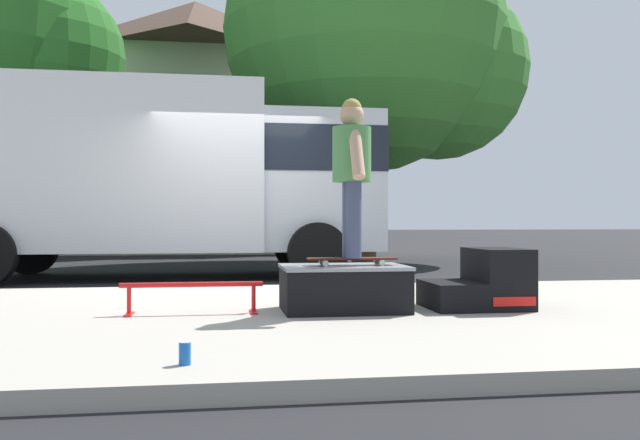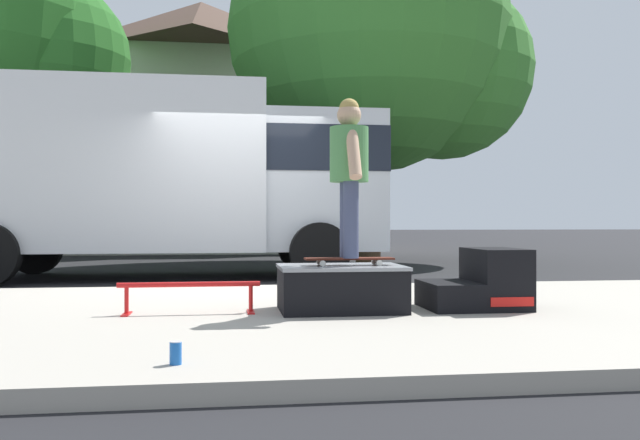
{
  "view_description": "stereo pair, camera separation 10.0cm",
  "coord_description": "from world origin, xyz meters",
  "px_view_note": "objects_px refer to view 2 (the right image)",
  "views": [
    {
      "loc": [
        -0.28,
        -8.75,
        0.9
      ],
      "look_at": [
        0.87,
        -1.21,
        0.93
      ],
      "focal_mm": 37.19,
      "sensor_mm": 36.0,
      "label": 1
    },
    {
      "loc": [
        -0.18,
        -8.76,
        0.9
      ],
      "look_at": [
        0.87,
        -1.21,
        0.93
      ],
      "focal_mm": 37.19,
      "sensor_mm": 36.0,
      "label": 2
    }
  ],
  "objects_px": {
    "skate_box": "(341,287)",
    "box_truck": "(168,173)",
    "skateboard": "(349,259)",
    "street_tree_neighbour": "(384,42)",
    "grind_rail": "(189,291)",
    "skater_kid": "(349,164)",
    "soda_can": "(176,353)",
    "kicker_ramp": "(481,283)"
  },
  "relations": [
    {
      "from": "soda_can",
      "to": "street_tree_neighbour",
      "type": "relative_size",
      "value": 0.02
    },
    {
      "from": "skate_box",
      "to": "kicker_ramp",
      "type": "height_order",
      "value": "kicker_ramp"
    },
    {
      "from": "grind_rail",
      "to": "skateboard",
      "type": "bearing_deg",
      "value": -1.19
    },
    {
      "from": "kicker_ramp",
      "to": "skateboard",
      "type": "xyz_separation_m",
      "value": [
        -1.22,
        -0.03,
        0.23
      ]
    },
    {
      "from": "skate_box",
      "to": "grind_rail",
      "type": "relative_size",
      "value": 0.91
    },
    {
      "from": "skateboard",
      "to": "kicker_ramp",
      "type": "bearing_deg",
      "value": 1.18
    },
    {
      "from": "skate_box",
      "to": "box_truck",
      "type": "bearing_deg",
      "value": 110.57
    },
    {
      "from": "skater_kid",
      "to": "soda_can",
      "type": "distance_m",
      "value": 2.72
    },
    {
      "from": "box_truck",
      "to": "street_tree_neighbour",
      "type": "relative_size",
      "value": 0.83
    },
    {
      "from": "grind_rail",
      "to": "skateboard",
      "type": "distance_m",
      "value": 1.41
    },
    {
      "from": "skateboard",
      "to": "soda_can",
      "type": "height_order",
      "value": "skateboard"
    },
    {
      "from": "skater_kid",
      "to": "soda_can",
      "type": "xyz_separation_m",
      "value": [
        -1.34,
        -2.02,
        -1.23
      ]
    },
    {
      "from": "skate_box",
      "to": "soda_can",
      "type": "bearing_deg",
      "value": -121.79
    },
    {
      "from": "kicker_ramp",
      "to": "skater_kid",
      "type": "bearing_deg",
      "value": -178.82
    },
    {
      "from": "skater_kid",
      "to": "soda_can",
      "type": "bearing_deg",
      "value": -123.5
    },
    {
      "from": "skateboard",
      "to": "street_tree_neighbour",
      "type": "xyz_separation_m",
      "value": [
        2.42,
        8.8,
        4.39
      ]
    },
    {
      "from": "street_tree_neighbour",
      "to": "box_truck",
      "type": "bearing_deg",
      "value": -141.29
    },
    {
      "from": "skater_kid",
      "to": "grind_rail",
      "type": "bearing_deg",
      "value": 178.81
    },
    {
      "from": "kicker_ramp",
      "to": "street_tree_neighbour",
      "type": "relative_size",
      "value": 0.11
    },
    {
      "from": "skateboard",
      "to": "skater_kid",
      "type": "bearing_deg",
      "value": -85.24
    },
    {
      "from": "street_tree_neighbour",
      "to": "grind_rail",
      "type": "bearing_deg",
      "value": -113.46
    },
    {
      "from": "box_truck",
      "to": "kicker_ramp",
      "type": "bearing_deg",
      "value": -58.05
    },
    {
      "from": "grind_rail",
      "to": "box_truck",
      "type": "height_order",
      "value": "box_truck"
    },
    {
      "from": "kicker_ramp",
      "to": "box_truck",
      "type": "distance_m",
      "value": 6.29
    },
    {
      "from": "skateboard",
      "to": "skate_box",
      "type": "bearing_deg",
      "value": 159.71
    },
    {
      "from": "skater_kid",
      "to": "skateboard",
      "type": "bearing_deg",
      "value": 94.76
    },
    {
      "from": "grind_rail",
      "to": "skateboard",
      "type": "relative_size",
      "value": 1.54
    },
    {
      "from": "skater_kid",
      "to": "street_tree_neighbour",
      "type": "distance_m",
      "value": 9.8
    },
    {
      "from": "grind_rail",
      "to": "skater_kid",
      "type": "bearing_deg",
      "value": -1.19
    },
    {
      "from": "skater_kid",
      "to": "box_truck",
      "type": "xyz_separation_m",
      "value": [
        -2.02,
        5.23,
        0.29
      ]
    },
    {
      "from": "grind_rail",
      "to": "street_tree_neighbour",
      "type": "bearing_deg",
      "value": 66.54
    },
    {
      "from": "kicker_ramp",
      "to": "soda_can",
      "type": "xyz_separation_m",
      "value": [
        -2.56,
        -2.05,
        -0.16
      ]
    },
    {
      "from": "skate_box",
      "to": "kicker_ramp",
      "type": "bearing_deg",
      "value": -0.02
    },
    {
      "from": "street_tree_neighbour",
      "to": "skater_kid",
      "type": "bearing_deg",
      "value": -105.4
    },
    {
      "from": "skate_box",
      "to": "box_truck",
      "type": "xyz_separation_m",
      "value": [
        -1.95,
        5.21,
        1.37
      ]
    },
    {
      "from": "grind_rail",
      "to": "box_truck",
      "type": "distance_m",
      "value": 5.42
    },
    {
      "from": "kicker_ramp",
      "to": "skateboard",
      "type": "relative_size",
      "value": 1.13
    },
    {
      "from": "kicker_ramp",
      "to": "street_tree_neighbour",
      "type": "xyz_separation_m",
      "value": [
        1.2,
        8.78,
        4.62
      ]
    },
    {
      "from": "skate_box",
      "to": "street_tree_neighbour",
      "type": "height_order",
      "value": "street_tree_neighbour"
    },
    {
      "from": "skate_box",
      "to": "street_tree_neighbour",
      "type": "xyz_separation_m",
      "value": [
        2.49,
        8.77,
        4.64
      ]
    },
    {
      "from": "grind_rail",
      "to": "skater_kid",
      "type": "height_order",
      "value": "skater_kid"
    },
    {
      "from": "soda_can",
      "to": "street_tree_neighbour",
      "type": "xyz_separation_m",
      "value": [
        3.76,
        10.82,
        4.79
      ]
    }
  ]
}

